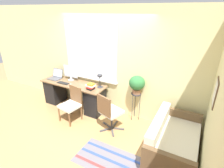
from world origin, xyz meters
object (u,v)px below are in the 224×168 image
object	(u,v)px
book_stack	(91,86)
plant_stand	(136,97)
office_chair_swivel	(109,112)
monitor	(71,73)
potted_plant	(137,84)
laptop	(56,77)
desk_lamp	(100,78)
desk_chair_wooden	(72,103)
mouse	(70,84)
keyboard	(63,83)
couch_loveseat	(172,143)

from	to	relation	value
book_stack	plant_stand	world-z (taller)	book_stack
plant_stand	office_chair_swivel	bearing A→B (deg)	-117.02
monitor	potted_plant	distance (m)	1.94
laptop	desk_lamp	size ratio (longest dim) A/B	0.99
laptop	office_chair_swivel	distance (m)	2.14
desk_chair_wooden	plant_stand	distance (m)	1.59
laptop	potted_plant	size ratio (longest dim) A/B	0.81
mouse	desk_lamp	xyz separation A→B (m)	(0.76, 0.26, 0.25)
laptop	office_chair_swivel	world-z (taller)	laptop
mouse	office_chair_swivel	distance (m)	1.42
desk_chair_wooden	book_stack	bearing A→B (deg)	62.83
desk_lamp	desk_chair_wooden	distance (m)	0.94
keyboard	couch_loveseat	xyz separation A→B (m)	(3.01, -0.39, -0.47)
laptop	office_chair_swivel	xyz separation A→B (m)	(2.06, -0.50, -0.29)
book_stack	couch_loveseat	world-z (taller)	book_stack
desk_chair_wooden	mouse	bearing A→B (deg)	139.50
mouse	keyboard	bearing A→B (deg)	-178.73
laptop	potted_plant	bearing A→B (deg)	4.72
monitor	book_stack	world-z (taller)	monitor
office_chair_swivel	keyboard	bearing A→B (deg)	7.07
laptop	book_stack	size ratio (longest dim) A/B	1.52
book_stack	office_chair_swivel	size ratio (longest dim) A/B	0.25
monitor	office_chair_swivel	world-z (taller)	monitor
plant_stand	desk_chair_wooden	bearing A→B (deg)	-151.66
monitor	office_chair_swivel	size ratio (longest dim) A/B	0.50
desk_lamp	couch_loveseat	xyz separation A→B (m)	(2.00, -0.65, -0.73)
couch_loveseat	potted_plant	size ratio (longest dim) A/B	3.34
keyboard	book_stack	bearing A→B (deg)	2.98
book_stack	keyboard	bearing A→B (deg)	-177.02
laptop	couch_loveseat	xyz separation A→B (m)	(3.46, -0.57, -0.52)
mouse	desk_lamp	size ratio (longest dim) A/B	0.18
monitor	plant_stand	bearing A→B (deg)	2.48
mouse	potted_plant	size ratio (longest dim) A/B	0.14
office_chair_swivel	plant_stand	bearing A→B (deg)	-98.76
keyboard	potted_plant	size ratio (longest dim) A/B	0.79
desk_lamp	couch_loveseat	bearing A→B (deg)	-18.06
desk_lamp	plant_stand	distance (m)	1.03
keyboard	book_stack	world-z (taller)	book_stack
desk_chair_wooden	potted_plant	bearing A→B (deg)	37.13
monitor	desk_lamp	bearing A→B (deg)	-1.94
monitor	plant_stand	size ratio (longest dim) A/B	0.63
laptop	plant_stand	xyz separation A→B (m)	(2.42, 0.20, -0.16)
mouse	office_chair_swivel	size ratio (longest dim) A/B	0.07
mouse	plant_stand	size ratio (longest dim) A/B	0.09
monitor	couch_loveseat	bearing A→B (deg)	-12.94
keyboard	potted_plant	distance (m)	2.02
monitor	office_chair_swivel	xyz separation A→B (m)	(1.58, -0.62, -0.45)
couch_loveseat	plant_stand	world-z (taller)	couch_loveseat
monitor	mouse	distance (m)	0.42
couch_loveseat	mouse	bearing A→B (deg)	81.92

